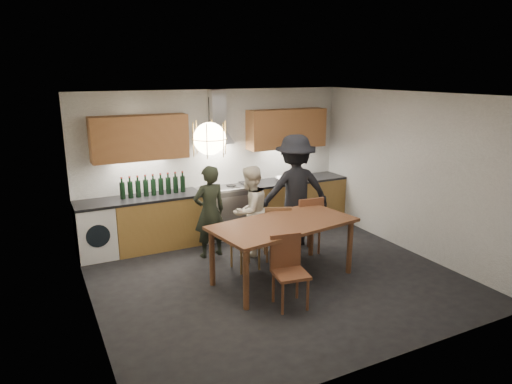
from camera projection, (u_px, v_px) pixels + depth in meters
name	position (u px, v px, depth m)	size (l,w,h in m)	color
ground	(275.00, 277.00, 6.64)	(5.00, 5.00, 0.00)	black
room_shell	(277.00, 162.00, 6.20)	(5.02, 4.52, 2.61)	white
counter_run	(224.00, 212.00, 8.22)	(5.00, 0.62, 0.90)	#B88B46
range_stove	(223.00, 212.00, 8.21)	(0.90, 0.60, 0.92)	silver
wall_fixtures	(219.00, 132.00, 7.95)	(4.30, 0.54, 1.10)	#B77946
pendant_lamp	(210.00, 139.00, 5.58)	(0.43, 0.43, 0.70)	black
dining_table	(283.00, 229.00, 6.40)	(2.16, 1.31, 0.85)	brown
chair_back_left	(248.00, 240.00, 6.75)	(0.41, 0.41, 0.84)	brown
chair_back_mid	(277.00, 229.00, 7.11)	(0.53, 0.53, 0.90)	brown
chair_back_right	(307.00, 222.00, 7.35)	(0.46, 0.46, 0.97)	brown
chair_front	(288.00, 265.00, 5.76)	(0.47, 0.47, 0.91)	brown
person_left	(210.00, 212.00, 7.22)	(0.54, 0.36, 1.49)	black
person_mid	(250.00, 211.00, 7.29)	(0.71, 0.56, 1.47)	silver
person_right	(295.00, 190.00, 7.72)	(1.22, 0.70, 1.90)	black
mixing_bowl	(284.00, 179.00, 8.56)	(0.31, 0.31, 0.08)	silver
stock_pot	(301.00, 174.00, 8.82)	(0.23, 0.23, 0.16)	silver
wine_bottles	(153.00, 185.00, 7.56)	(1.10, 0.09, 0.36)	black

